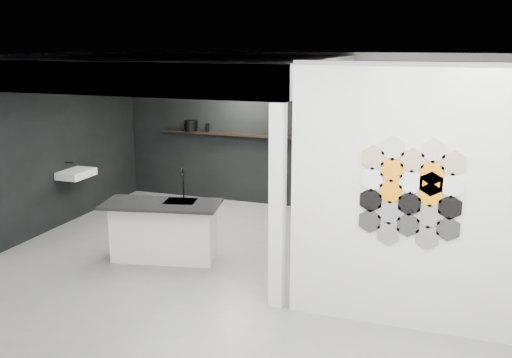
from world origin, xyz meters
The scene contains 17 objects.
floor centered at (0.00, 0.00, -0.01)m, with size 7.00×6.00×0.01m, color slate.
partition_panel centered at (2.23, -1.00, 1.40)m, with size 2.45×0.15×2.80m, color silver.
bay_clad_back centered at (-1.30, 2.97, 1.18)m, with size 4.40×0.04×2.35m, color black.
bay_clad_left centered at (-3.47, 1.00, 1.18)m, with size 0.04×4.00×2.35m, color black.
bulkhead centered at (-1.30, 1.00, 2.55)m, with size 4.40×4.00×0.40m, color silver.
corner_column centered at (0.82, -1.00, 1.18)m, with size 0.16×0.16×2.35m, color silver.
fascia_beam centered at (-1.30, -0.92, 2.55)m, with size 4.40×0.16×0.40m, color silver.
wall_basin centered at (-3.24, 0.80, 0.85)m, with size 0.40×0.60×0.12m, color silver.
display_shelf centered at (-1.20, 2.87, 1.30)m, with size 3.00×0.15×0.04m, color black.
kitchen_island centered at (-1.09, -0.18, 0.43)m, with size 1.71×1.02×1.28m.
stockpot centered at (-2.13, 2.87, 1.42)m, with size 0.25×0.25×0.20m, color black.
kettle centered at (-0.49, 2.87, 1.39)m, with size 0.16×0.16×0.14m, color black.
glass_bowl centered at (0.15, 2.87, 1.36)m, with size 0.12×0.12×0.09m, color gray.
glass_vase centered at (0.15, 2.87, 1.38)m, with size 0.09×0.09×0.13m, color gray.
bottle_dark centered at (-1.79, 2.87, 1.40)m, with size 0.06×0.06×0.17m, color black.
utensil_cup centered at (-2.19, 2.87, 1.37)m, with size 0.08×0.08×0.10m, color black.
hex_tile_cluster centered at (2.26, -1.09, 1.50)m, with size 1.04×0.02×1.16m.
Camera 1 is at (2.65, -6.83, 3.00)m, focal length 40.00 mm.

